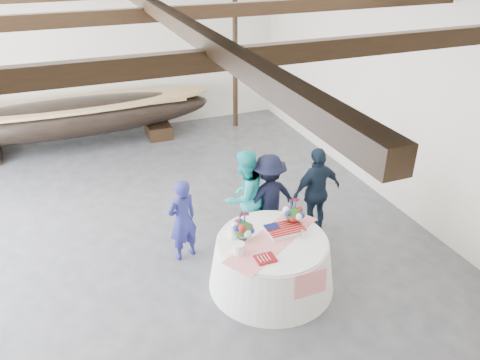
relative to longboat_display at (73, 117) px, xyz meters
name	(u,v)px	position (x,y,z in m)	size (l,w,h in m)	color
floor	(159,244)	(1.04, -5.10, -0.88)	(10.00, 12.00, 0.01)	#3D3D42
wall_back	(102,53)	(1.04, 0.90, 1.37)	(10.00, 0.02, 4.50)	silver
wall_right	(397,97)	(6.04, -5.10, 1.37)	(0.02, 12.00, 4.50)	silver
pavilion_structure	(127,13)	(1.04, -4.24, 3.12)	(9.80, 11.76, 4.50)	black
longboat_display	(73,117)	(0.00, 0.00, 0.00)	(7.35, 1.47, 1.38)	black
banquet_table	(272,262)	(2.53, -6.86, -0.44)	(2.06, 2.06, 0.88)	silver
tabletop_items	(268,226)	(2.52, -6.69, 0.15)	(1.91, 1.45, 0.40)	red
guest_woman_blue	(183,220)	(1.40, -5.62, -0.11)	(0.56, 0.37, 1.54)	navy
guest_woman_teal	(244,196)	(2.61, -5.47, 0.02)	(0.88, 0.68, 1.81)	#22B1B2
guest_man_left	(269,198)	(3.04, -5.60, -0.03)	(1.10, 0.63, 1.71)	black
guest_man_right	(317,191)	(3.95, -5.76, 0.00)	(1.03, 0.43, 1.76)	#142031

